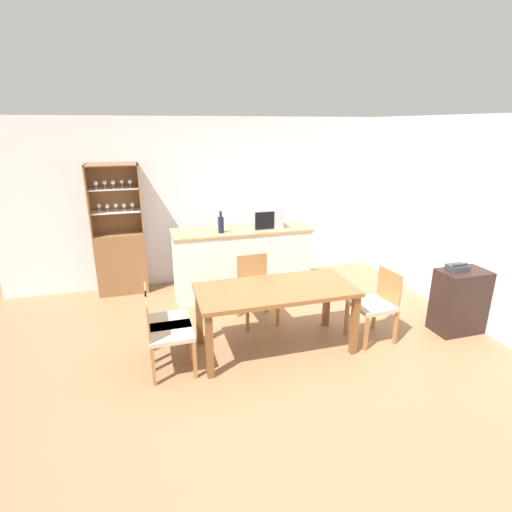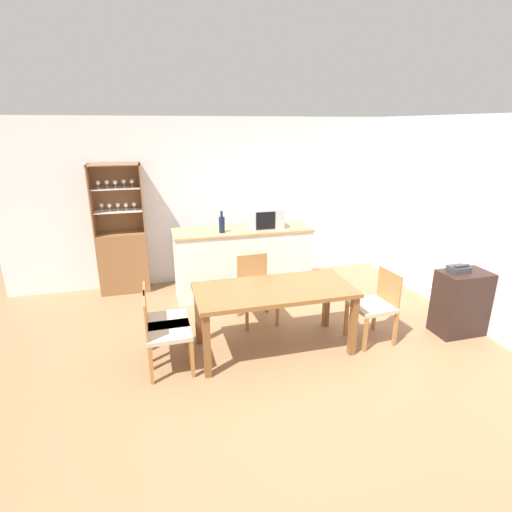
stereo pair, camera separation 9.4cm
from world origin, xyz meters
name	(u,v)px [view 1 (the left image)]	position (x,y,z in m)	size (l,w,h in m)	color
ground_plane	(283,358)	(0.00, 0.00, 0.00)	(18.00, 18.00, 0.00)	#936B47
wall_back	(229,201)	(0.00, 2.63, 1.27)	(6.80, 0.06, 2.55)	silver
wall_right	(474,223)	(2.58, 0.30, 1.27)	(0.06, 4.60, 2.55)	silver
kitchen_counter	(242,261)	(0.02, 1.90, 0.50)	(2.01, 0.63, 0.99)	white
display_cabinet	(121,254)	(-1.70, 2.43, 0.60)	(0.71, 0.35, 1.91)	brown
dining_table	(275,295)	(-0.02, 0.24, 0.65)	(1.72, 0.81, 0.74)	brown
dining_chair_head_far	(256,288)	(-0.03, 0.97, 0.44)	(0.46, 0.46, 0.84)	#C1B299
dining_chair_side_left_near	(166,333)	(-1.22, 0.11, 0.44)	(0.45, 0.45, 0.84)	#C1B299
dining_chair_side_right_near	(375,304)	(1.17, 0.12, 0.44)	(0.47, 0.47, 0.84)	#C1B299
dining_chair_side_left_far	(165,322)	(-1.22, 0.36, 0.44)	(0.44, 0.44, 0.84)	#C1B299
microwave	(265,218)	(0.37, 1.88, 1.14)	(0.44, 0.34, 0.29)	#B7BABF
wine_bottle	(221,224)	(-0.31, 1.77, 1.11)	(0.08, 0.08, 0.31)	#141E38
side_cabinet	(459,301)	(2.26, 0.00, 0.39)	(0.58, 0.37, 0.78)	black
telephone	(458,267)	(2.19, 0.04, 0.82)	(0.22, 0.17, 0.10)	#38383D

